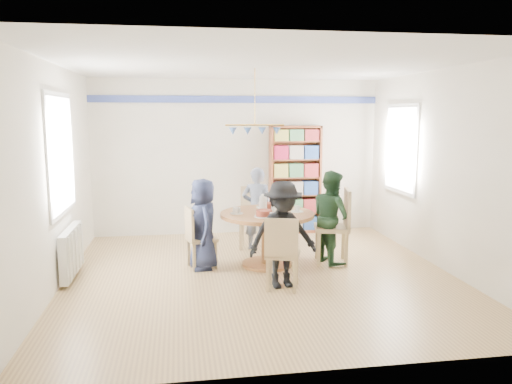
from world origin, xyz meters
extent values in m
plane|color=tan|center=(0.00, 0.00, 0.00)|extent=(5.00, 5.00, 0.00)
plane|color=white|center=(0.00, 0.00, 2.70)|extent=(5.00, 5.00, 0.00)
plane|color=white|center=(0.00, 2.50, 1.35)|extent=(5.00, 0.00, 5.00)
plane|color=white|center=(0.00, -2.50, 1.35)|extent=(5.00, 0.00, 5.00)
plane|color=white|center=(-2.50, 0.00, 1.35)|extent=(0.00, 5.00, 5.00)
plane|color=white|center=(2.50, 0.00, 1.35)|extent=(0.00, 5.00, 5.00)
cube|color=#324189|center=(0.00, 2.48, 2.35)|extent=(5.00, 0.02, 0.12)
cube|color=white|center=(-2.48, 0.30, 1.60)|extent=(0.03, 1.32, 1.52)
cube|color=white|center=(-2.46, 0.30, 1.60)|extent=(0.01, 1.20, 1.40)
cube|color=white|center=(2.48, 1.30, 1.55)|extent=(0.03, 1.12, 1.42)
cube|color=white|center=(2.46, 1.30, 1.55)|extent=(0.01, 1.00, 1.30)
cylinder|color=gold|center=(0.00, 0.50, 2.33)|extent=(0.01, 0.01, 0.75)
cylinder|color=gold|center=(0.00, 0.50, 1.95)|extent=(0.80, 0.02, 0.02)
cone|color=#4672C5|center=(-0.30, 0.50, 1.87)|extent=(0.11, 0.11, 0.10)
cone|color=#4672C5|center=(-0.10, 0.50, 1.87)|extent=(0.11, 0.11, 0.10)
cone|color=#4672C5|center=(0.10, 0.50, 1.87)|extent=(0.11, 0.11, 0.10)
cone|color=#4672C5|center=(0.30, 0.50, 1.87)|extent=(0.11, 0.11, 0.10)
cube|color=silver|center=(-2.42, 0.30, 0.35)|extent=(0.10, 1.00, 0.60)
cube|color=silver|center=(-2.36, -0.10, 0.35)|extent=(0.02, 0.06, 0.56)
cube|color=silver|center=(-2.36, 0.10, 0.35)|extent=(0.02, 0.06, 0.56)
cube|color=silver|center=(-2.36, 0.30, 0.35)|extent=(0.02, 0.06, 0.56)
cube|color=silver|center=(-2.36, 0.50, 0.35)|extent=(0.02, 0.06, 0.56)
cube|color=silver|center=(-2.36, 0.70, 0.35)|extent=(0.02, 0.06, 0.56)
cylinder|color=olive|center=(0.16, 0.45, 0.72)|extent=(1.30, 1.30, 0.05)
cylinder|color=olive|center=(0.16, 0.45, 0.35)|extent=(0.16, 0.16, 0.70)
cylinder|color=olive|center=(0.16, 0.45, 0.02)|extent=(0.70, 0.70, 0.04)
cube|color=tan|center=(-0.74, 0.50, 0.40)|extent=(0.45, 0.45, 0.04)
cube|color=tan|center=(-0.91, 0.46, 0.62)|extent=(0.12, 0.37, 0.45)
cube|color=tan|center=(-0.56, 0.39, 0.19)|extent=(0.04, 0.04, 0.38)
cube|color=tan|center=(-0.63, 0.68, 0.19)|extent=(0.04, 0.04, 0.38)
cube|color=tan|center=(-0.85, 0.32, 0.19)|extent=(0.04, 0.04, 0.38)
cube|color=tan|center=(-0.92, 0.61, 0.19)|extent=(0.04, 0.04, 0.38)
cube|color=tan|center=(1.09, 0.44, 0.50)|extent=(0.55, 0.55, 0.06)
cube|color=tan|center=(1.30, 0.40, 0.78)|extent=(0.14, 0.47, 0.56)
cube|color=tan|center=(0.94, 0.67, 0.24)|extent=(0.05, 0.05, 0.48)
cube|color=tan|center=(0.87, 0.29, 0.24)|extent=(0.05, 0.05, 0.48)
cube|color=tan|center=(1.31, 0.59, 0.24)|extent=(0.05, 0.05, 0.48)
cube|color=tan|center=(1.24, 0.22, 0.24)|extent=(0.05, 0.05, 0.48)
cube|color=tan|center=(0.11, 1.41, 0.45)|extent=(0.51, 0.51, 0.05)
cube|color=tan|center=(0.15, 1.60, 0.70)|extent=(0.42, 0.14, 0.50)
cube|color=tan|center=(-0.10, 1.29, 0.22)|extent=(0.05, 0.05, 0.43)
cube|color=tan|center=(0.23, 1.21, 0.22)|extent=(0.05, 0.05, 0.43)
cube|color=tan|center=(-0.02, 1.62, 0.22)|extent=(0.05, 0.05, 0.43)
cube|color=tan|center=(0.31, 1.54, 0.22)|extent=(0.05, 0.05, 0.43)
cube|color=tan|center=(0.19, -0.50, 0.43)|extent=(0.50, 0.50, 0.05)
cube|color=tan|center=(0.13, -0.67, 0.66)|extent=(0.39, 0.16, 0.47)
cube|color=tan|center=(0.39, -0.39, 0.20)|extent=(0.05, 0.05, 0.41)
cube|color=tan|center=(0.08, -0.29, 0.20)|extent=(0.05, 0.05, 0.41)
cube|color=tan|center=(0.29, -0.70, 0.20)|extent=(0.05, 0.05, 0.41)
cube|color=tan|center=(-0.01, -0.60, 0.20)|extent=(0.05, 0.05, 0.41)
imported|color=#181D35|center=(-0.72, 0.44, 0.62)|extent=(0.50, 0.67, 1.24)
imported|color=#18311C|center=(1.09, 0.46, 0.66)|extent=(0.63, 0.74, 1.32)
imported|color=gray|center=(0.16, 1.32, 0.65)|extent=(0.53, 0.42, 1.29)
imported|color=black|center=(0.20, -0.45, 0.65)|extent=(0.90, 0.59, 1.31)
cube|color=brown|center=(0.57, 2.34, 0.95)|extent=(0.04, 0.27, 1.90)
cube|color=brown|center=(1.43, 2.34, 0.95)|extent=(0.04, 0.27, 1.90)
cube|color=brown|center=(1.00, 2.34, 1.88)|extent=(0.90, 0.27, 0.04)
cube|color=brown|center=(1.00, 2.34, 0.03)|extent=(0.90, 0.27, 0.05)
cube|color=brown|center=(1.00, 2.47, 0.95)|extent=(0.90, 0.02, 1.90)
cube|color=brown|center=(1.00, 2.34, 0.36)|extent=(0.85, 0.25, 0.02)
cube|color=brown|center=(1.00, 2.34, 0.68)|extent=(0.85, 0.25, 0.02)
cube|color=brown|center=(1.00, 2.34, 0.99)|extent=(0.85, 0.25, 0.02)
cube|color=brown|center=(1.00, 2.34, 1.31)|extent=(0.85, 0.25, 0.02)
cube|color=brown|center=(1.00, 2.34, 1.63)|extent=(0.85, 0.25, 0.02)
cube|color=#9F183A|center=(0.73, 2.32, 0.17)|extent=(0.25, 0.20, 0.24)
cube|color=beige|center=(1.00, 2.32, 0.17)|extent=(0.25, 0.20, 0.24)
cube|color=navy|center=(1.27, 2.32, 0.17)|extent=(0.25, 0.20, 0.24)
cube|color=#D2C954|center=(0.73, 2.32, 0.49)|extent=(0.25, 0.20, 0.24)
cube|color=#467E50|center=(1.00, 2.32, 0.49)|extent=(0.25, 0.20, 0.24)
cube|color=maroon|center=(1.27, 2.32, 0.49)|extent=(0.25, 0.20, 0.24)
cube|color=#9F183A|center=(0.73, 2.32, 0.81)|extent=(0.25, 0.20, 0.24)
cube|color=beige|center=(1.00, 2.32, 0.81)|extent=(0.25, 0.20, 0.24)
cube|color=navy|center=(1.27, 2.32, 0.81)|extent=(0.25, 0.20, 0.24)
cube|color=#D2C954|center=(0.73, 2.32, 1.12)|extent=(0.25, 0.20, 0.24)
cube|color=#467E50|center=(1.00, 2.32, 1.12)|extent=(0.25, 0.20, 0.24)
cube|color=maroon|center=(1.27, 2.32, 1.12)|extent=(0.25, 0.20, 0.24)
cube|color=#9F183A|center=(0.73, 2.32, 1.44)|extent=(0.25, 0.20, 0.24)
cube|color=beige|center=(1.00, 2.32, 1.44)|extent=(0.25, 0.20, 0.24)
cube|color=navy|center=(1.27, 2.32, 1.44)|extent=(0.25, 0.20, 0.24)
cube|color=#D2C954|center=(0.73, 2.32, 1.74)|extent=(0.25, 0.20, 0.20)
cube|color=#467E50|center=(1.00, 2.32, 1.74)|extent=(0.25, 0.20, 0.20)
cube|color=maroon|center=(1.27, 2.32, 1.74)|extent=(0.25, 0.20, 0.20)
cylinder|color=white|center=(0.12, 0.52, 0.86)|extent=(0.11, 0.11, 0.21)
sphere|color=white|center=(0.12, 0.52, 0.96)|extent=(0.08, 0.08, 0.08)
cylinder|color=silver|center=(0.27, 0.56, 0.87)|extent=(0.06, 0.06, 0.25)
cylinder|color=#4672C5|center=(0.27, 0.56, 1.01)|extent=(0.03, 0.03, 0.03)
cylinder|color=white|center=(0.21, 0.70, 0.76)|extent=(0.27, 0.27, 0.01)
cylinder|color=brown|center=(0.21, 0.70, 0.80)|extent=(0.21, 0.21, 0.08)
cylinder|color=white|center=(0.08, 0.18, 0.76)|extent=(0.27, 0.27, 0.01)
cylinder|color=brown|center=(0.08, 0.18, 0.80)|extent=(0.21, 0.21, 0.08)
cylinder|color=white|center=(-0.26, 0.45, 0.75)|extent=(0.18, 0.18, 0.01)
imported|color=white|center=(-0.26, 0.45, 0.79)|extent=(0.11, 0.11, 0.09)
cylinder|color=white|center=(0.59, 0.45, 0.75)|extent=(0.18, 0.18, 0.01)
imported|color=white|center=(0.59, 0.45, 0.79)|extent=(0.09, 0.09, 0.08)
cylinder|color=white|center=(0.16, 0.87, 0.75)|extent=(0.18, 0.18, 0.01)
imported|color=white|center=(0.16, 0.87, 0.79)|extent=(0.11, 0.11, 0.09)
cylinder|color=white|center=(0.16, 0.02, 0.75)|extent=(0.18, 0.18, 0.01)
imported|color=white|center=(0.16, 0.02, 0.79)|extent=(0.09, 0.09, 0.08)
camera|label=1|loc=(-1.03, -6.20, 2.08)|focal=35.00mm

